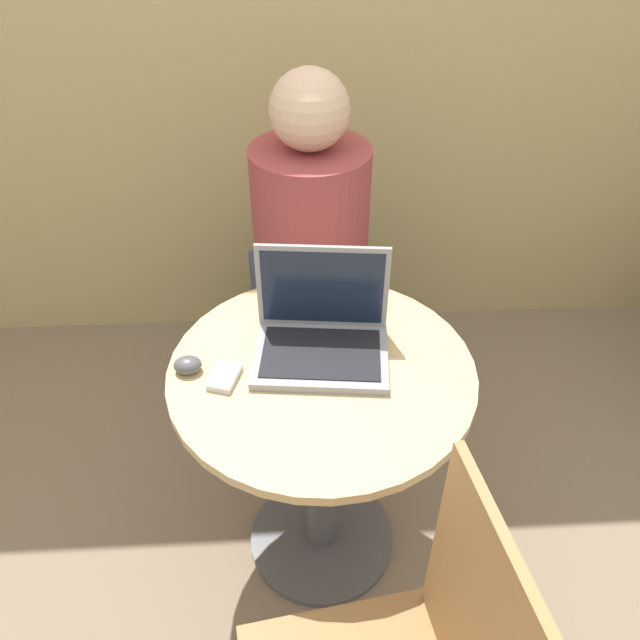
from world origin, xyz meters
TOP-DOWN VIEW (x-y plane):
  - ground_plane at (0.00, 0.00)m, footprint 12.00×12.00m
  - round_table at (0.00, 0.00)m, footprint 0.71×0.71m
  - laptop at (0.00, 0.06)m, footprint 0.33×0.26m
  - cell_phone at (-0.22, -0.03)m, footprint 0.08×0.10m
  - computer_mouse at (-0.31, 0.01)m, footprint 0.06×0.05m
  - person_seated at (-0.01, 0.63)m, footprint 0.40×0.56m

SIDE VIEW (x-z plane):
  - ground_plane at x=0.00m, z-range 0.00..0.00m
  - person_seated at x=-0.01m, z-range -0.10..1.11m
  - round_table at x=0.00m, z-range 0.15..0.86m
  - cell_phone at x=-0.22m, z-range 0.71..0.73m
  - computer_mouse at x=-0.31m, z-range 0.71..0.75m
  - laptop at x=0.00m, z-range 0.64..0.89m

